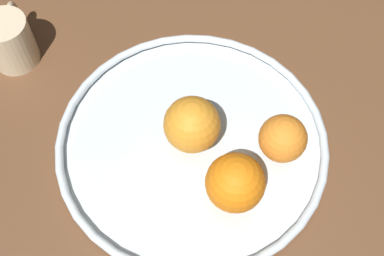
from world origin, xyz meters
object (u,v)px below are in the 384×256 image
Objects in this scene: fruit_bowl at (192,141)px; orange_back_right at (283,138)px; orange_front_left at (235,183)px; ambient_mug at (10,40)px; orange_front_right at (192,126)px.

fruit_bowl is 13.09cm from orange_back_right.
fruit_bowl is 5.03× the size of orange_front_left.
ambient_mug is (26.44, 32.33, -1.57)cm from orange_front_left.
orange_back_right is (-2.28, -12.19, -0.62)cm from orange_front_right.
ambient_mug is at bearing 50.72° from orange_front_left.
orange_front_right reaches higher than fruit_bowl.
orange_front_right reaches higher than orange_back_right.
orange_front_left reaches higher than orange_back_right.
orange_front_right is 1.19× the size of orange_back_right.
orange_front_right is 0.73× the size of ambient_mug.
orange_front_right is at bearing 30.41° from orange_front_left.
orange_front_left is at bearing -129.28° from ambient_mug.
orange_front_right is 10.01cm from orange_front_left.
orange_front_left is at bearing -149.59° from orange_front_right.
orange_back_right reaches higher than ambient_mug.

